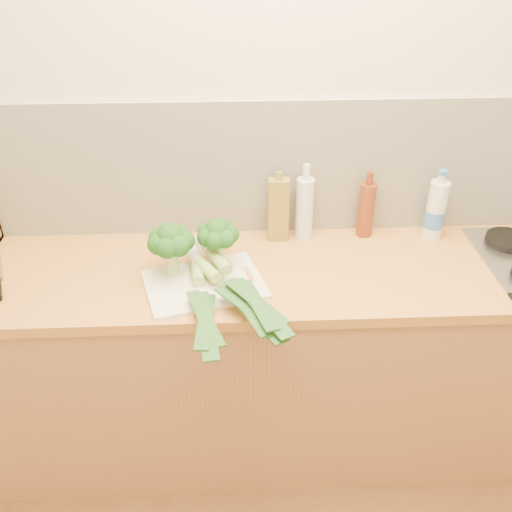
{
  "coord_description": "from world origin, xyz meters",
  "views": [
    {
      "loc": [
        -0.21,
        -0.55,
        2.07
      ],
      "look_at": [
        -0.13,
        1.1,
        1.02
      ],
      "focal_mm": 40.0,
      "sensor_mm": 36.0,
      "label": 1
    }
  ],
  "objects": [
    {
      "name": "leek_back",
      "position": [
        -0.23,
        1.08,
        0.97
      ],
      "size": [
        0.33,
        0.61,
        0.04
      ],
      "rotation": [
        0.0,
        0.0,
        0.45
      ],
      "color": "white",
      "rests_on": "chopping_board"
    },
    {
      "name": "glass_bottle",
      "position": [
        0.08,
        1.43,
        1.03
      ],
      "size": [
        0.07,
        0.07,
        0.31
      ],
      "color": "silver",
      "rests_on": "counter"
    },
    {
      "name": "counter",
      "position": [
        0.0,
        1.2,
        0.45
      ],
      "size": [
        3.2,
        0.62,
        0.9
      ],
      "color": "#A57045",
      "rests_on": "ground"
    },
    {
      "name": "room_shell",
      "position": [
        0.0,
        1.49,
        1.17
      ],
      "size": [
        3.5,
        3.5,
        3.5
      ],
      "color": "beige",
      "rests_on": "ground"
    },
    {
      "name": "broccoli_left",
      "position": [
        -0.42,
        1.17,
        1.05
      ],
      "size": [
        0.16,
        0.17,
        0.2
      ],
      "color": "#A8C774",
      "rests_on": "chopping_board"
    },
    {
      "name": "broccoli_right",
      "position": [
        -0.26,
        1.22,
        1.04
      ],
      "size": [
        0.15,
        0.15,
        0.19
      ],
      "color": "#A8C774",
      "rests_on": "chopping_board"
    },
    {
      "name": "leek_mid",
      "position": [
        -0.26,
        1.05,
        0.95
      ],
      "size": [
        0.35,
        0.56,
        0.04
      ],
      "rotation": [
        0.0,
        0.0,
        0.52
      ],
      "color": "white",
      "rests_on": "chopping_board"
    },
    {
      "name": "water_bottle",
      "position": [
        0.59,
        1.4,
        1.01
      ],
      "size": [
        0.08,
        0.08,
        0.27
      ],
      "color": "silver",
      "rests_on": "counter"
    },
    {
      "name": "oil_tin",
      "position": [
        -0.03,
        1.42,
        1.03
      ],
      "size": [
        0.08,
        0.05,
        0.29
      ],
      "color": "olive",
      "rests_on": "counter"
    },
    {
      "name": "chopping_board",
      "position": [
        -0.31,
        1.1,
        0.91
      ],
      "size": [
        0.47,
        0.4,
        0.01
      ],
      "primitive_type": "cube",
      "rotation": [
        0.0,
        0.0,
        0.27
      ],
      "color": "white",
      "rests_on": "counter"
    },
    {
      "name": "leek_front",
      "position": [
        -0.33,
        1.05,
        0.94
      ],
      "size": [
        0.14,
        0.63,
        0.04
      ],
      "rotation": [
        0.0,
        0.0,
        0.13
      ],
      "color": "white",
      "rests_on": "chopping_board"
    },
    {
      "name": "amber_bottle",
      "position": [
        0.32,
        1.43,
        1.02
      ],
      "size": [
        0.06,
        0.06,
        0.27
      ],
      "color": "maroon",
      "rests_on": "counter"
    }
  ]
}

